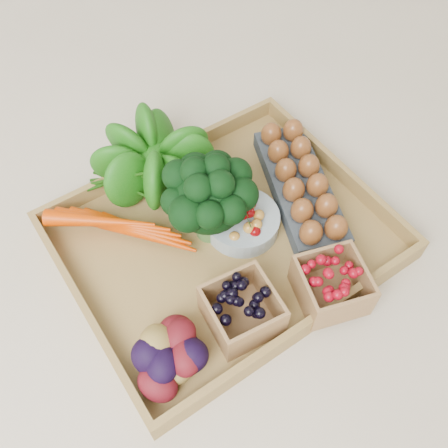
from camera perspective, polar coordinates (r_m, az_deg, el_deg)
ground at (r=0.91m, az=0.00°, el=-2.15°), size 4.00×4.00×0.00m
tray at (r=0.91m, az=0.00°, el=-1.90°), size 0.55×0.45×0.01m
carrots at (r=0.90m, az=-11.18°, el=-0.33°), size 0.21×0.15×0.05m
lettuce at (r=0.93m, az=-7.86°, el=7.71°), size 0.15×0.15×0.15m
broccoli at (r=0.86m, az=-1.75°, el=1.48°), size 0.16×0.16×0.13m
cherry_bowl at (r=0.90m, az=2.11°, el=0.24°), size 0.13×0.13×0.04m
egg_carton at (r=0.96m, az=8.61°, el=4.09°), size 0.20×0.31×0.03m
potatoes at (r=0.76m, az=-6.07°, el=-14.07°), size 0.16×0.16×0.09m
punnet_blackberry at (r=0.79m, az=2.06°, el=-9.82°), size 0.12×0.12×0.07m
punnet_raspberry at (r=0.83m, az=12.20°, el=-6.83°), size 0.13×0.13×0.07m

